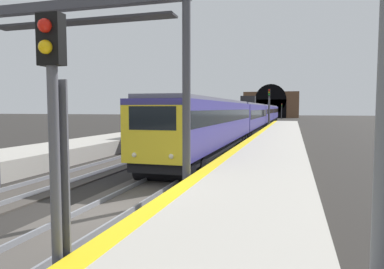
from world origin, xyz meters
name	(u,v)px	position (x,y,z in m)	size (l,w,h in m)	color
ground_plane	(108,214)	(0.00, 0.00, 0.00)	(320.00, 320.00, 0.00)	#282623
platform_right	(241,210)	(0.00, -4.02, 0.47)	(112.00, 3.95, 0.94)	#ADA89E
platform_right_edge_strip	(180,188)	(0.00, -2.30, 0.94)	(112.00, 0.50, 0.01)	yellow
track_main_line	(107,213)	(0.00, 0.00, 0.04)	(160.00, 3.00, 0.21)	#4C4742
train_main_approaching	(257,115)	(44.02, 0.00, 2.18)	(80.65, 2.90, 4.68)	navy
train_adjacent_platform	(229,114)	(45.52, 4.37, 2.30)	(60.31, 3.02, 4.01)	maroon
railway_signal_near	(55,141)	(-4.81, -1.90, 2.70)	(0.39, 0.38, 4.56)	#4C4C54
railway_signal_mid	(269,106)	(42.62, -1.90, 3.58)	(0.39, 0.38, 5.99)	#4C4C54
railway_signal_far	(282,109)	(97.65, -1.90, 2.86)	(0.39, 0.38, 4.69)	#38383D
overhead_signal_gantry	(80,49)	(2.10, 2.19, 5.33)	(0.70, 8.35, 7.10)	#3F3F47
tunnel_portal	(271,105)	(112.95, 2.19, 4.44)	(2.17, 18.37, 11.31)	brown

